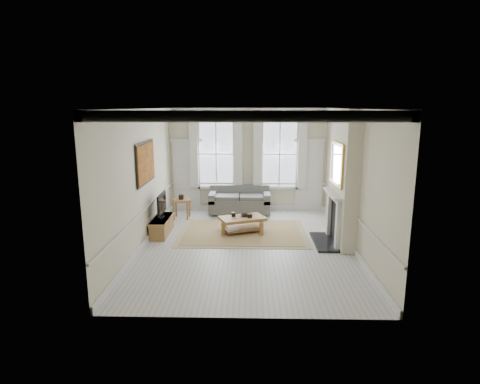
{
  "coord_description": "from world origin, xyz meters",
  "views": [
    {
      "loc": [
        0.07,
        -9.67,
        3.45
      ],
      "look_at": [
        -0.18,
        0.57,
        1.25
      ],
      "focal_mm": 30.0,
      "sensor_mm": 36.0,
      "label": 1
    }
  ],
  "objects_px": {
    "side_table": "(181,203)",
    "coffee_table": "(243,220)",
    "sofa": "(240,202)",
    "tv_stand": "(162,226)"
  },
  "relations": [
    {
      "from": "coffee_table",
      "to": "tv_stand",
      "type": "relative_size",
      "value": 1.07
    },
    {
      "from": "tv_stand",
      "to": "side_table",
      "type": "bearing_deg",
      "value": 79.76
    },
    {
      "from": "side_table",
      "to": "coffee_table",
      "type": "distance_m",
      "value": 2.4
    },
    {
      "from": "side_table",
      "to": "tv_stand",
      "type": "relative_size",
      "value": 0.51
    },
    {
      "from": "side_table",
      "to": "tv_stand",
      "type": "xyz_separation_m",
      "value": [
        -0.28,
        -1.57,
        -0.27
      ]
    },
    {
      "from": "coffee_table",
      "to": "tv_stand",
      "type": "height_order",
      "value": "tv_stand"
    },
    {
      "from": "side_table",
      "to": "tv_stand",
      "type": "bearing_deg",
      "value": -100.24
    },
    {
      "from": "sofa",
      "to": "tv_stand",
      "type": "distance_m",
      "value": 3.09
    },
    {
      "from": "sofa",
      "to": "side_table",
      "type": "distance_m",
      "value": 1.93
    },
    {
      "from": "tv_stand",
      "to": "sofa",
      "type": "bearing_deg",
      "value": 47.64
    }
  ]
}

